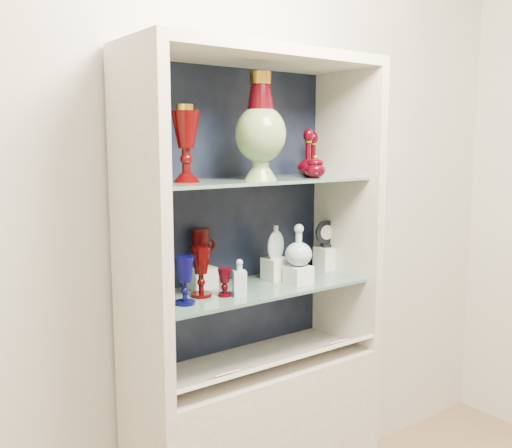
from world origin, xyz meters
TOP-DOWN VIEW (x-y plane):
  - wall_back at (0.00, 1.75)m, footprint 3.50×0.02m
  - cabinet_back_panel at (0.00, 1.72)m, footprint 0.98×0.02m
  - cabinet_side_left at (-0.48, 1.53)m, footprint 0.04×0.40m
  - cabinet_side_right at (0.48, 1.53)m, footprint 0.04×0.40m
  - cabinet_top_cap at (0.00, 1.53)m, footprint 1.00×0.40m
  - shelf_lower at (0.00, 1.55)m, footprint 0.92×0.34m
  - shelf_upper at (0.00, 1.55)m, footprint 0.92×0.34m
  - label_ledge at (0.00, 1.42)m, footprint 0.92×0.17m
  - label_card_0 at (0.32, 1.42)m, footprint 0.10×0.06m
  - label_card_1 at (-0.22, 1.42)m, footprint 0.10×0.06m
  - pedestal_lamp_left at (-0.44, 1.59)m, footprint 0.09×0.09m
  - pedestal_lamp_right at (-0.29, 1.55)m, footprint 0.12×0.12m
  - enamel_urn at (-0.00, 1.50)m, footprint 0.19×0.19m
  - ruby_decanter_a at (0.26, 1.53)m, footprint 0.11×0.11m
  - ruby_decanter_b at (0.37, 1.62)m, footprint 0.11×0.11m
  - lidded_bowl at (0.23, 1.45)m, footprint 0.09×0.09m
  - cobalt_goblet at (-0.33, 1.50)m, footprint 0.08×0.08m
  - ruby_goblet_tall at (-0.23, 1.55)m, footprint 0.10×0.10m
  - ruby_goblet_small at (-0.16, 1.50)m, footprint 0.06×0.06m
  - riser_ruby_pitcher at (-0.17, 1.66)m, footprint 0.10×0.10m
  - ruby_pitcher at (-0.17, 1.66)m, footprint 0.12×0.08m
  - clear_square_bottle at (-0.12, 1.47)m, footprint 0.06×0.06m
  - riser_flat_flask at (0.15, 1.59)m, footprint 0.09×0.09m
  - flat_flask at (0.15, 1.59)m, footprint 0.11×0.06m
  - riser_clear_round_decanter at (0.18, 1.49)m, footprint 0.09×0.09m
  - clear_round_decanter at (0.18, 1.49)m, footprint 0.11×0.11m
  - riser_cameo_medallion at (0.44, 1.61)m, footprint 0.08×0.08m
  - cameo_medallion at (0.44, 1.61)m, footprint 0.11×0.05m

SIDE VIEW (x-z plane):
  - label_ledge at x=0.00m, z-range 0.74..0.82m
  - label_card_0 at x=0.32m, z-range 0.78..0.81m
  - label_card_1 at x=-0.22m, z-range 0.78..0.81m
  - shelf_lower at x=0.00m, z-range 1.04..1.05m
  - riser_clear_round_decanter at x=0.18m, z-range 1.05..1.12m
  - riser_ruby_pitcher at x=-0.17m, z-range 1.05..1.13m
  - riser_flat_flask at x=0.15m, z-range 1.05..1.14m
  - riser_cameo_medallion at x=0.44m, z-range 1.05..1.15m
  - ruby_goblet_small at x=-0.16m, z-range 1.05..1.15m
  - clear_square_bottle at x=-0.12m, z-range 1.05..1.19m
  - cobalt_goblet at x=-0.33m, z-range 1.05..1.22m
  - ruby_goblet_tall at x=-0.23m, z-range 1.05..1.23m
  - clear_round_decanter at x=0.18m, z-range 1.12..1.28m
  - ruby_pitcher at x=-0.17m, z-range 1.13..1.28m
  - flat_flask at x=0.15m, z-range 1.14..1.28m
  - cameo_medallion at x=0.44m, z-range 1.15..1.27m
  - cabinet_back_panel at x=0.00m, z-range 0.75..1.90m
  - cabinet_side_left at x=-0.48m, z-range 0.75..1.90m
  - cabinet_side_right at x=0.48m, z-range 0.75..1.90m
  - wall_back at x=0.00m, z-range 0.00..2.80m
  - shelf_upper at x=0.00m, z-range 1.46..1.47m
  - lidded_bowl at x=0.23m, z-range 1.47..1.56m
  - ruby_decanter_b at x=0.37m, z-range 1.47..1.66m
  - ruby_decanter_a at x=0.26m, z-range 1.47..1.69m
  - pedestal_lamp_left at x=-0.44m, z-range 1.47..1.69m
  - pedestal_lamp_right at x=-0.29m, z-range 1.47..1.74m
  - enamel_urn at x=0.00m, z-range 1.47..1.86m
  - cabinet_top_cap at x=0.00m, z-range 1.90..1.94m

